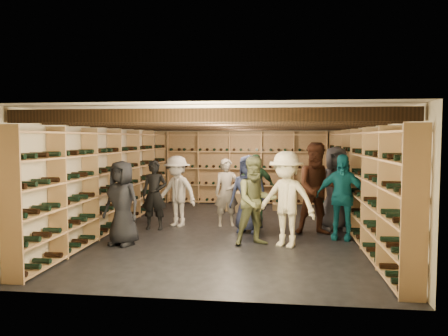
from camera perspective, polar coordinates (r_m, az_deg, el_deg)
ground at (r=9.36m, az=1.07°, el=-8.17°), size 8.00×8.00×0.00m
walls at (r=9.18m, az=1.08°, el=-0.83°), size 5.52×8.02×2.40m
ceiling at (r=9.16m, az=1.09°, el=6.67°), size 5.50×8.00×0.01m
ceiling_joists at (r=9.15m, az=1.08°, el=5.80°), size 5.40×7.12×0.18m
wine_rack_left at (r=9.80m, az=-14.05°, el=-1.37°), size 0.32×7.50×2.15m
wine_rack_right at (r=9.29m, az=17.06°, el=-1.72°), size 0.32×7.50×2.15m
wine_rack_back at (r=13.00m, az=2.84°, el=0.04°), size 4.70×0.30×2.15m
crate_stack_left at (r=11.64m, az=2.15°, el=-4.49°), size 0.59×0.50×0.51m
crate_stack_right at (r=11.89m, az=1.12°, el=-4.31°), size 0.58×0.47×0.51m
crate_loose at (r=12.05m, az=7.57°, el=-5.05°), size 0.51×0.35×0.17m
person_0 at (r=8.22m, az=-13.18°, el=-4.48°), size 0.88×0.72×1.55m
person_1 at (r=9.49m, az=-9.08°, el=-3.49°), size 0.55×0.36×1.49m
person_2 at (r=8.02m, az=4.19°, el=-4.30°), size 0.97×0.87×1.63m
person_3 at (r=7.96m, az=8.12°, el=-4.05°), size 1.28×1.05×1.73m
person_4 at (r=8.76m, az=15.08°, el=-3.65°), size 1.04×0.62×1.66m
person_6 at (r=9.10m, az=3.22°, el=-3.38°), size 0.88×0.67×1.61m
person_7 at (r=9.72m, az=0.35°, el=-3.21°), size 0.62×0.49×1.50m
person_8 at (r=9.05m, az=12.16°, el=-2.65°), size 0.97×0.79×1.88m
person_9 at (r=9.74m, az=-6.19°, el=-3.03°), size 1.16×0.95×1.57m
person_10 at (r=10.44m, az=4.10°, el=-2.51°), size 0.94×0.41×1.58m
person_12 at (r=9.60m, az=14.37°, el=-2.58°), size 0.96×0.72×1.79m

